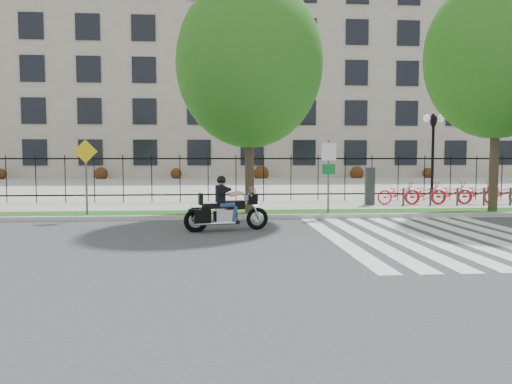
{
  "coord_description": "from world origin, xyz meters",
  "views": [
    {
      "loc": [
        -0.81,
        -12.34,
        2.06
      ],
      "look_at": [
        0.39,
        3.0,
        0.99
      ],
      "focal_mm": 35.0,
      "sensor_mm": 36.0,
      "label": 1
    }
  ],
  "objects": [
    {
      "name": "curb",
      "position": [
        0.0,
        4.1,
        0.07
      ],
      "size": [
        60.0,
        0.2,
        0.15
      ],
      "primitive_type": "cube",
      "color": "#AEACA4",
      "rests_on": "ground"
    },
    {
      "name": "ground",
      "position": [
        0.0,
        0.0,
        0.0
      ],
      "size": [
        120.0,
        120.0,
        0.0
      ],
      "primitive_type": "plane",
      "color": "#38393B",
      "rests_on": "ground"
    },
    {
      "name": "sign_pole_regulatory",
      "position": [
        3.02,
        4.58,
        1.74
      ],
      "size": [
        0.5,
        0.09,
        2.5
      ],
      "color": "#59595B",
      "rests_on": "grass_verge"
    },
    {
      "name": "crosswalk_stripes",
      "position": [
        4.83,
        0.0,
        0.01
      ],
      "size": [
        5.7,
        8.0,
        0.01
      ],
      "primitive_type": null,
      "color": "silver",
      "rests_on": "ground"
    },
    {
      "name": "sign_pole_warning",
      "position": [
        -5.15,
        4.58,
        1.74
      ],
      "size": [
        0.78,
        0.09,
        2.49
      ],
      "color": "#59595B",
      "rests_on": "grass_verge"
    },
    {
      "name": "grass_verge",
      "position": [
        0.0,
        4.95,
        0.07
      ],
      "size": [
        60.0,
        1.5,
        0.15
      ],
      "primitive_type": "cube",
      "color": "#194B12",
      "rests_on": "ground"
    },
    {
      "name": "plaza",
      "position": [
        0.0,
        25.0,
        0.05
      ],
      "size": [
        80.0,
        34.0,
        0.1
      ],
      "primitive_type": "cube",
      "color": "#9E9D94",
      "rests_on": "ground"
    },
    {
      "name": "motorcycle_rider",
      "position": [
        -0.56,
        1.56,
        0.62
      ],
      "size": [
        2.4,
        0.94,
        1.86
      ],
      "color": "black",
      "rests_on": "ground"
    },
    {
      "name": "iron_fence",
      "position": [
        0.0,
        9.2,
        1.15
      ],
      "size": [
        30.0,
        0.06,
        2.0
      ],
      "primitive_type": null,
      "color": "black",
      "rests_on": "sidewalk"
    },
    {
      "name": "office_building",
      "position": [
        0.0,
        44.92,
        9.97
      ],
      "size": [
        60.0,
        21.9,
        20.15
      ],
      "color": "gray",
      "rests_on": "ground"
    },
    {
      "name": "street_tree_1",
      "position": [
        0.31,
        4.95,
        5.27
      ],
      "size": [
        5.04,
        5.04,
        8.02
      ],
      "color": "#33251B",
      "rests_on": "grass_verge"
    },
    {
      "name": "lamp_post_right",
      "position": [
        10.0,
        12.0,
        3.21
      ],
      "size": [
        1.06,
        0.7,
        4.25
      ],
      "color": "black",
      "rests_on": "ground"
    },
    {
      "name": "bike_share_station",
      "position": [
        9.16,
        7.2,
        0.62
      ],
      "size": [
        7.75,
        0.85,
        1.5
      ],
      "color": "#2D2D33",
      "rests_on": "sidewalk"
    },
    {
      "name": "street_tree_2",
      "position": [
        9.16,
        4.95,
        5.65
      ],
      "size": [
        5.11,
        5.11,
        8.45
      ],
      "color": "#33251B",
      "rests_on": "grass_verge"
    },
    {
      "name": "sidewalk",
      "position": [
        0.0,
        7.45,
        0.07
      ],
      "size": [
        60.0,
        3.5,
        0.15
      ],
      "primitive_type": "cube",
      "color": "#9E9D94",
      "rests_on": "ground"
    }
  ]
}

